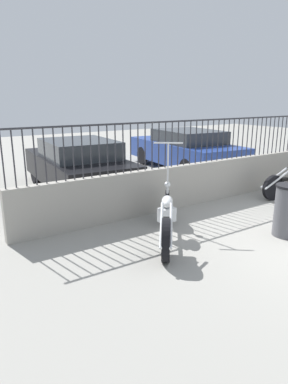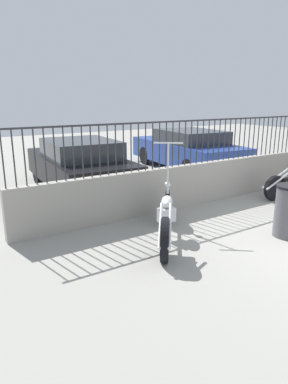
{
  "view_description": "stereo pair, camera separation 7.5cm",
  "coord_description": "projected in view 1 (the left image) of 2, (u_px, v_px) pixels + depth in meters",
  "views": [
    {
      "loc": [
        -5.44,
        -2.72,
        2.33
      ],
      "look_at": [
        -2.16,
        2.24,
        0.7
      ],
      "focal_mm": 32.0,
      "sensor_mm": 36.0,
      "label": 1
    },
    {
      "loc": [
        -5.38,
        -2.76,
        2.33
      ],
      "look_at": [
        -2.16,
        2.24,
        0.7
      ],
      "focal_mm": 32.0,
      "sensor_mm": 36.0,
      "label": 2
    }
  ],
  "objects": [
    {
      "name": "fence_railing",
      "position": [
        208.0,
        135.0,
        7.64
      ],
      "size": [
        8.9,
        0.04,
        0.96
      ],
      "color": "#2D2D33",
      "rests_on": "low_wall"
    },
    {
      "name": "car_black",
      "position": [
        78.0,
        165.0,
        8.78
      ],
      "size": [
        2.05,
        4.29,
        1.33
      ],
      "rotation": [
        0.0,
        0.0,
        1.5
      ],
      "color": "black",
      "rests_on": "ground_plane"
    },
    {
      "name": "trash_bin",
      "position": [
        288.0,
        211.0,
        5.91
      ],
      "size": [
        0.49,
        0.49,
        0.91
      ],
      "color": "#56565B",
      "rests_on": "ground_plane"
    },
    {
      "name": "car_blue",
      "position": [
        185.0,
        149.0,
        11.48
      ],
      "size": [
        2.3,
        4.75,
        1.33
      ],
      "rotation": [
        0.0,
        0.0,
        1.46
      ],
      "color": "black",
      "rests_on": "ground_plane"
    },
    {
      "name": "low_wall",
      "position": [
        205.0,
        182.0,
        7.92
      ],
      "size": [
        8.9,
        0.18,
        0.93
      ],
      "color": "#9E998E",
      "rests_on": "ground_plane"
    },
    {
      "name": "motorcycle_white",
      "position": [
        167.0,
        219.0,
        5.66
      ],
      "size": [
        1.49,
        1.87,
        1.59
      ],
      "rotation": [
        0.0,
        0.0,
        0.91
      ],
      "color": "black",
      "rests_on": "ground_plane"
    }
  ]
}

